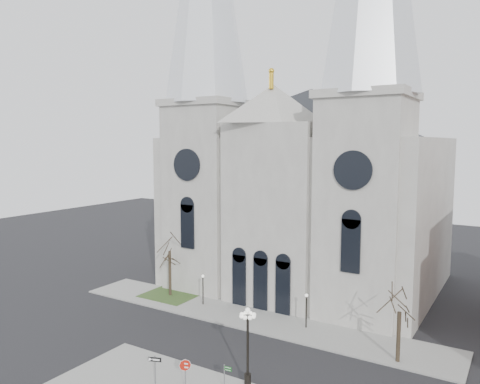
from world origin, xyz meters
The scene contains 12 objects.
ground centered at (0.00, 0.00, 0.00)m, with size 160.00×160.00×0.00m, color black.
sidewalk_far centered at (0.00, 11.00, 0.07)m, with size 40.00×6.00×0.14m, color gray.
grass_patch centered at (-11.00, 12.00, 0.09)m, with size 6.00×5.00×0.18m, color #2C491F.
cathedral centered at (0.00, 22.86, 18.48)m, with size 33.00×26.66×54.00m.
tree_left centered at (-11.00, 12.00, 5.58)m, with size 3.20×3.20×7.50m.
tree_right centered at (15.00, 9.00, 4.47)m, with size 3.20×3.20×6.00m.
ped_lamp_left centered at (-6.00, 11.50, 2.33)m, with size 0.32×0.32×3.26m.
ped_lamp_right centered at (6.00, 11.50, 2.33)m, with size 0.32×0.32×3.26m.
stop_sign centered at (3.46, -3.52, 1.86)m, with size 0.83×0.29×2.40m.
globe_lamp centered at (6.72, -0.50, 3.77)m, with size 1.36×1.36×5.78m.
one_way_sign centered at (1.07, -3.96, 1.64)m, with size 0.92×0.40×2.22m.
street_name_sign centered at (5.82, -2.04, 1.32)m, with size 0.63×0.10×1.97m.
Camera 1 is at (22.99, -27.91, 17.55)m, focal length 35.00 mm.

